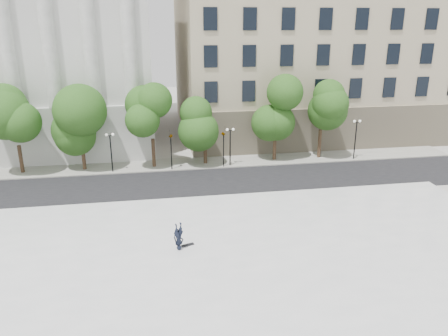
{
  "coord_description": "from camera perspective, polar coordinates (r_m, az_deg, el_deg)",
  "views": [
    {
      "loc": [
        -2.24,
        -19.06,
        14.14
      ],
      "look_at": [
        2.67,
        10.0,
        4.16
      ],
      "focal_mm": 35.0,
      "sensor_mm": 36.0,
      "label": 1
    }
  ],
  "objects": [
    {
      "name": "traffic_light_east",
      "position": [
        43.23,
        -0.06,
        4.66
      ],
      "size": [
        0.79,
        1.67,
        4.16
      ],
      "color": "black",
      "rests_on": "ground"
    },
    {
      "name": "far_sidewalk",
      "position": [
        45.36,
        -6.29,
        0.5
      ],
      "size": [
        60.0,
        4.0,
        0.12
      ],
      "primitive_type": "cube",
      "color": "#AFADA2",
      "rests_on": "ground"
    },
    {
      "name": "traffic_light_west",
      "position": [
        42.7,
        -6.99,
        4.35
      ],
      "size": [
        0.85,
        1.67,
        4.16
      ],
      "color": "black",
      "rests_on": "ground"
    },
    {
      "name": "plaza",
      "position": [
        26.18,
        -3.31,
        -13.45
      ],
      "size": [
        44.0,
        22.0,
        0.45
      ],
      "primitive_type": "cube",
      "color": "white",
      "rests_on": "ground"
    },
    {
      "name": "street",
      "position": [
        39.73,
        -5.74,
        -2.24
      ],
      "size": [
        60.0,
        8.0,
        0.02
      ],
      "primitive_type": "cube",
      "color": "black",
      "rests_on": "ground"
    },
    {
      "name": "person_lying",
      "position": [
        28.01,
        -5.89,
        -10.09
      ],
      "size": [
        1.25,
        1.93,
        0.49
      ],
      "primitive_type": "imported",
      "rotation": [
        -1.54,
        0.0,
        0.36
      ],
      "color": "black",
      "rests_on": "plaza"
    },
    {
      "name": "skateboard",
      "position": [
        28.51,
        -4.75,
        -9.97
      ],
      "size": [
        0.84,
        0.45,
        0.08
      ],
      "primitive_type": "cube",
      "rotation": [
        0.0,
        0.0,
        0.31
      ],
      "color": "black",
      "rests_on": "plaza"
    },
    {
      "name": "building_west",
      "position": [
        59.51,
        -24.97,
        15.84
      ],
      "size": [
        31.5,
        27.65,
        25.6
      ],
      "color": "silver",
      "rests_on": "ground"
    },
    {
      "name": "street_trees",
      "position": [
        43.71,
        -10.2,
        6.55
      ],
      "size": [
        40.41,
        4.48,
        7.87
      ],
      "color": "#382619",
      "rests_on": "ground"
    },
    {
      "name": "building_east",
      "position": [
        62.17,
        11.81,
        15.56
      ],
      "size": [
        36.0,
        26.15,
        23.0
      ],
      "color": "tan",
      "rests_on": "ground"
    },
    {
      "name": "lamp_posts",
      "position": [
        43.23,
        -6.21,
        3.42
      ],
      "size": [
        38.65,
        0.28,
        4.34
      ],
      "color": "black",
      "rests_on": "ground"
    },
    {
      "name": "ground",
      "position": [
        23.84,
        -2.45,
        -17.7
      ],
      "size": [
        160.0,
        160.0,
        0.0
      ],
      "primitive_type": "plane",
      "color": "#B6B2AB",
      "rests_on": "ground"
    }
  ]
}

